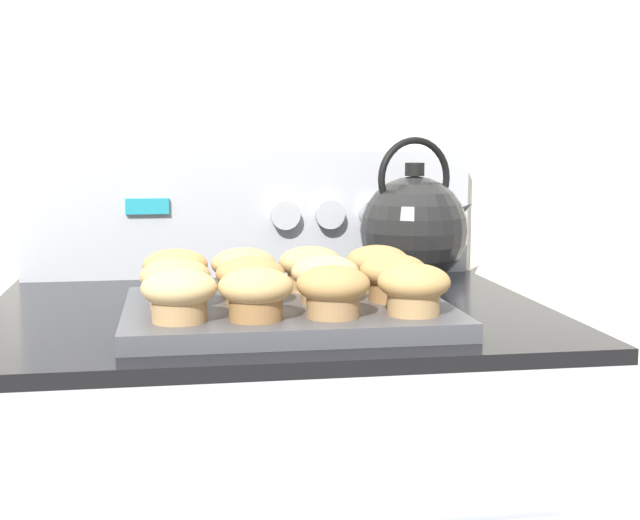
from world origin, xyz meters
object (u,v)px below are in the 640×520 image
(muffin_r2_c1, at_px, (243,268))
(muffin_r2_c3, at_px, (377,265))
(muffin_r1_c3, at_px, (393,276))
(muffin_r0_c0, at_px, (179,293))
(muffin_pan, at_px, (287,312))
(muffin_r0_c1, at_px, (256,292))
(muffin_r1_c2, at_px, (325,277))
(muffin_r1_c0, at_px, (175,281))
(muffin_r0_c2, at_px, (333,289))
(muffin_r2_c0, at_px, (175,270))
(muffin_r0_c3, at_px, (414,287))
(muffin_r2_c2, at_px, (310,267))
(tea_kettle, at_px, (415,228))
(muffin_r1_c1, at_px, (250,279))

(muffin_r2_c1, relative_size, muffin_r2_c3, 1.00)
(muffin_r1_c3, bearing_deg, muffin_r0_c0, -162.30)
(muffin_pan, relative_size, muffin_r1_c3, 4.69)
(muffin_r0_c1, xyz_separation_m, muffin_r1_c2, (0.09, 0.09, 0.00))
(muffin_pan, xyz_separation_m, muffin_r1_c0, (-0.13, -0.00, 0.04))
(muffin_r0_c2, bearing_deg, muffin_r1_c3, 43.42)
(muffin_r2_c0, bearing_deg, muffin_r2_c3, -0.52)
(muffin_r0_c0, bearing_deg, muffin_r0_c3, -0.67)
(muffin_r1_c2, bearing_deg, muffin_r1_c0, 179.74)
(muffin_r1_c2, bearing_deg, muffin_r2_c1, 135.82)
(muffin_r1_c2, height_order, muffin_r1_c3, same)
(muffin_pan, height_order, muffin_r1_c0, muffin_r1_c0)
(muffin_r2_c0, height_order, muffin_r2_c2, same)
(muffin_r0_c1, distance_m, muffin_r2_c1, 0.18)
(muffin_r1_c3, bearing_deg, muffin_r0_c2, -136.58)
(muffin_r2_c3, height_order, tea_kettle, tea_kettle)
(muffin_r1_c2, distance_m, muffin_r2_c3, 0.12)
(muffin_r0_c2, bearing_deg, tea_kettle, 61.12)
(muffin_r1_c1, bearing_deg, tea_kettle, 42.28)
(muffin_r1_c2, distance_m, muffin_r2_c0, 0.20)
(muffin_r1_c2, height_order, muffin_r2_c0, same)
(muffin_r1_c3, bearing_deg, muffin_r2_c0, 161.15)
(muffin_pan, xyz_separation_m, muffin_r2_c1, (-0.05, 0.09, 0.04))
(muffin_r1_c2, distance_m, muffin_r1_c3, 0.09)
(muffin_r1_c1, bearing_deg, muffin_r1_c0, -178.03)
(muffin_r1_c0, distance_m, muffin_r1_c3, 0.27)
(muffin_r1_c1, distance_m, muffin_r1_c2, 0.09)
(muffin_r2_c1, bearing_deg, muffin_r2_c2, 0.19)
(muffin_r1_c2, relative_size, muffin_r2_c3, 1.00)
(muffin_r0_c0, xyz_separation_m, muffin_r1_c3, (0.26, 0.08, 0.00))
(muffin_r2_c2, bearing_deg, muffin_r1_c3, -45.35)
(muffin_pan, relative_size, muffin_r0_c2, 4.69)
(muffin_r0_c0, xyz_separation_m, muffin_r2_c1, (0.08, 0.18, 0.00))
(muffin_r1_c3, height_order, muffin_r2_c0, same)
(muffin_r0_c1, bearing_deg, muffin_r0_c3, 0.18)
(muffin_r0_c2, relative_size, muffin_r1_c3, 1.00)
(muffin_r1_c0, relative_size, muffin_r2_c1, 1.00)
(muffin_r2_c2, bearing_deg, tea_kettle, 40.86)
(muffin_pan, xyz_separation_m, muffin_r2_c0, (-0.13, 0.09, 0.04))
(muffin_r0_c0, bearing_deg, muffin_r2_c3, 33.26)
(muffin_r2_c3, distance_m, tea_kettle, 0.19)
(muffin_r1_c1, bearing_deg, muffin_r0_c1, -90.99)
(muffin_r2_c1, bearing_deg, muffin_r0_c0, -115.65)
(muffin_r0_c1, xyz_separation_m, muffin_r0_c3, (0.18, 0.00, 0.00))
(muffin_r0_c3, bearing_deg, muffin_r2_c1, 135.56)
(muffin_pan, xyz_separation_m, muffin_r1_c2, (0.05, -0.00, 0.04))
(muffin_r0_c0, xyz_separation_m, muffin_r2_c2, (0.17, 0.18, 0.00))
(muffin_pan, height_order, muffin_r1_c2, muffin_r1_c2)
(muffin_r1_c2, bearing_deg, muffin_r0_c3, -44.71)
(muffin_r1_c0, relative_size, muffin_r2_c3, 1.00)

